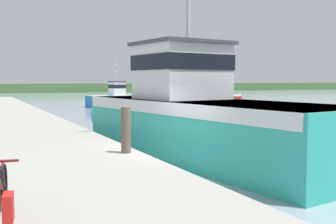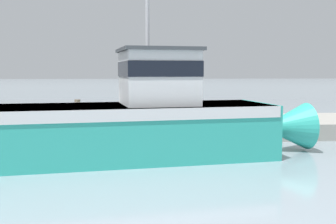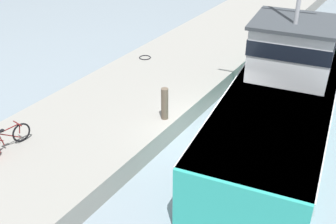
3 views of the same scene
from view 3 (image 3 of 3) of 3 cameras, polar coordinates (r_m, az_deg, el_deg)
The scene contains 6 objects.
ground_plane at distance 14.63m, azimuth 5.74°, elevation -4.85°, with size 320.00×320.00×0.00m, color #84939E.
dock_pier at distance 16.20m, azimuth -6.53°, elevation 0.38°, with size 5.12×80.00×0.75m, color gray.
fishing_boat_main at distance 15.33m, azimuth 15.29°, elevation 2.00°, with size 4.90×13.00×9.77m.
bicycle_touring at distance 13.91m, azimuth -21.72°, elevation -3.80°, with size 0.59×1.73×0.71m.
mooring_post at distance 14.48m, azimuth -0.45°, elevation 1.13°, with size 0.25×0.25×1.16m, color brown.
hose_coil at distance 19.73m, azimuth -3.14°, elevation 7.38°, with size 0.54×0.54×0.04m, color black.
Camera 3 is at (5.06, -10.94, 8.29)m, focal length 45.00 mm.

